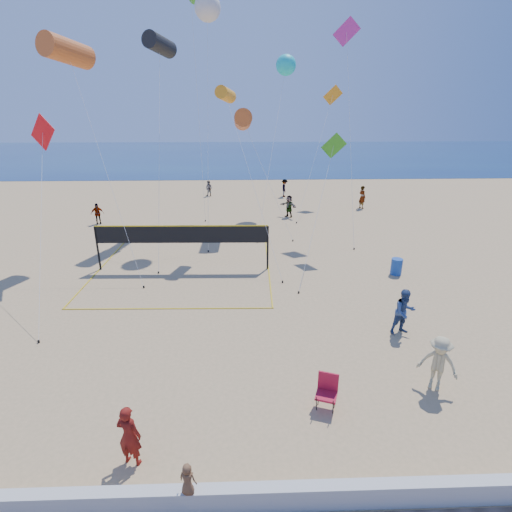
{
  "coord_description": "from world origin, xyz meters",
  "views": [
    {
      "loc": [
        1.0,
        -9.1,
        8.12
      ],
      "look_at": [
        1.38,
        2.0,
        3.9
      ],
      "focal_mm": 28.0,
      "sensor_mm": 36.0,
      "label": 1
    }
  ],
  "objects_px": {
    "volleyball_net": "(182,240)",
    "trash_barrel": "(396,267)",
    "camp_chair": "(327,389)",
    "woman": "(129,436)"
  },
  "relations": [
    {
      "from": "volleyball_net",
      "to": "trash_barrel",
      "type": "bearing_deg",
      "value": -4.12
    },
    {
      "from": "camp_chair",
      "to": "volleyball_net",
      "type": "relative_size",
      "value": 0.13
    },
    {
      "from": "woman",
      "to": "camp_chair",
      "type": "xyz_separation_m",
      "value": [
        5.07,
        1.73,
        -0.22
      ]
    },
    {
      "from": "camp_chair",
      "to": "volleyball_net",
      "type": "height_order",
      "value": "volleyball_net"
    },
    {
      "from": "woman",
      "to": "camp_chair",
      "type": "height_order",
      "value": "woman"
    },
    {
      "from": "trash_barrel",
      "to": "volleyball_net",
      "type": "xyz_separation_m",
      "value": [
        -10.92,
        1.04,
        1.23
      ]
    },
    {
      "from": "camp_chair",
      "to": "volleyball_net",
      "type": "xyz_separation_m",
      "value": [
        -5.44,
        10.45,
        1.04
      ]
    },
    {
      "from": "volleyball_net",
      "to": "woman",
      "type": "bearing_deg",
      "value": -86.9
    },
    {
      "from": "woman",
      "to": "volleyball_net",
      "type": "distance_m",
      "value": 12.21
    },
    {
      "from": "woman",
      "to": "trash_barrel",
      "type": "relative_size",
      "value": 1.97
    }
  ]
}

